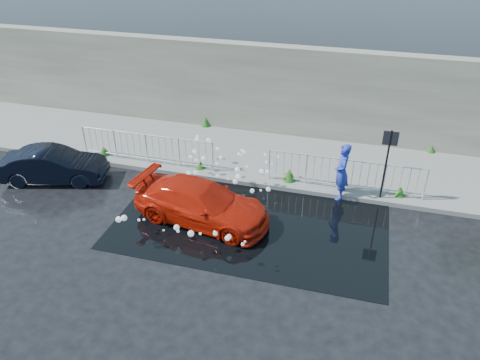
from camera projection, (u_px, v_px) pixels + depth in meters
The scene contains 13 objects.
ground at pixel (227, 237), 13.44m from camera, with size 90.00×90.00×0.00m, color black.
pavement at pixel (265, 156), 17.54m from camera, with size 30.00×4.00×0.15m, color slate.
curb at pixel (252, 183), 15.88m from camera, with size 30.00×0.25×0.16m, color slate.
retaining_wall at pixel (279, 90), 18.42m from camera, with size 30.00×0.60×3.50m, color #636053.
puddle at pixel (252, 220), 14.15m from camera, with size 8.00×5.00×0.01m, color black.
sign_post at pixel (388, 154), 14.17m from camera, with size 0.45×0.06×2.50m.
railing_left at pixel (147, 147), 16.75m from camera, with size 5.05×0.05×1.10m.
railing_right at pixel (345, 173), 15.15m from camera, with size 5.05×0.05×1.10m.
weeds at pixel (253, 156), 17.03m from camera, with size 12.17×3.93×0.44m.
water_spray at pixel (211, 181), 14.75m from camera, with size 3.65×5.41×1.07m.
red_car at pixel (202, 203), 13.88m from camera, with size 1.70×4.17×1.21m, color #B61707.
dark_car at pixel (53, 165), 15.91m from camera, with size 1.23×3.53×1.16m, color black.
person at pixel (342, 172), 14.77m from camera, with size 0.70×0.46×1.91m, color #2132A9.
Camera 1 is at (3.21, -10.20, 8.32)m, focal length 35.00 mm.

